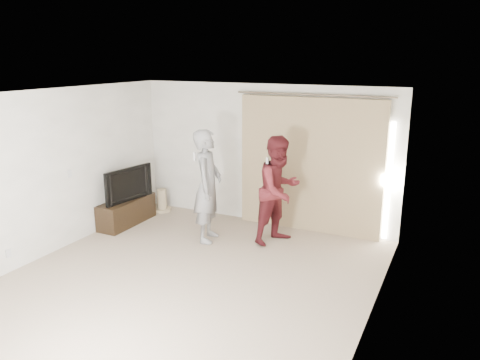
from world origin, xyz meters
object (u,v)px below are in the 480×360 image
object	(u,v)px
tv	(125,183)
person_man	(208,186)
tv_console	(127,212)
person_woman	(279,190)

from	to	relation	value
tv	person_man	size ratio (longest dim) A/B	0.56
tv_console	person_woman	distance (m)	3.00
tv_console	tv	world-z (taller)	tv
tv_console	person_woman	world-z (taller)	person_woman
tv_console	person_man	size ratio (longest dim) A/B	0.65
tv_console	person_woman	xyz separation A→B (m)	(2.89, 0.43, 0.68)
tv	person_woman	size ratio (longest dim) A/B	0.59
tv_console	tv	size ratio (longest dim) A/B	1.14
tv_console	tv	distance (m)	0.55
tv	person_man	xyz separation A→B (m)	(1.77, -0.01, 0.17)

